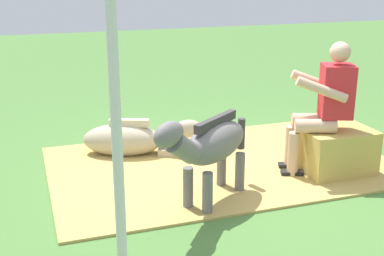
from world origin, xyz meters
TOP-DOWN VIEW (x-y plane):
  - ground_plane at (0.00, 0.00)m, footprint 24.00×24.00m
  - hay_patch at (-0.13, -0.24)m, footprint 3.57×2.23m
  - hay_bale at (-1.16, 0.31)m, footprint 0.71×0.52m
  - person_seated at (-1.00, 0.27)m, footprint 0.72×0.56m
  - pony_standing at (0.31, 0.57)m, footprint 1.15×0.95m
  - pony_lying at (0.70, -0.85)m, footprint 1.34×0.73m
  - soda_bottle at (-1.84, -0.17)m, footprint 0.07×0.07m
  - tent_pole_right at (1.34, 1.87)m, footprint 0.06×0.06m

SIDE VIEW (x-z plane):
  - ground_plane at x=0.00m, z-range 0.00..0.00m
  - hay_patch at x=-0.13m, z-range 0.00..0.02m
  - soda_bottle at x=-1.84m, z-range 0.00..0.25m
  - pony_lying at x=0.70m, z-range -0.02..0.40m
  - hay_bale at x=-1.16m, z-range 0.00..0.47m
  - pony_standing at x=0.31m, z-range 0.10..1.01m
  - person_seated at x=-1.00m, z-range 0.07..1.42m
  - tent_pole_right at x=1.34m, z-range 0.00..2.41m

